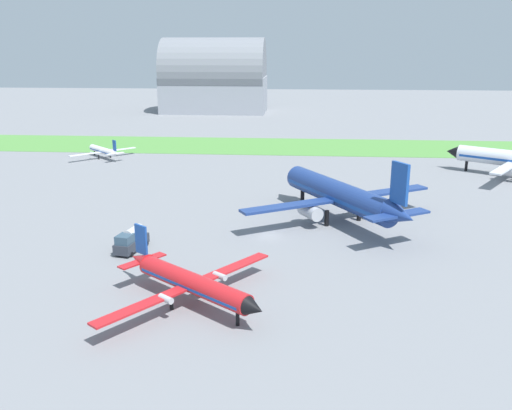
# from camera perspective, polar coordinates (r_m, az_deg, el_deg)

# --- Properties ---
(ground_plane) EXTENTS (600.00, 600.00, 0.00)m
(ground_plane) POSITION_cam_1_polar(r_m,az_deg,el_deg) (85.16, 1.31, -3.21)
(ground_plane) COLOR gray
(grass_taxiway_strip) EXTENTS (360.00, 28.00, 0.08)m
(grass_taxiway_strip) POSITION_cam_1_polar(r_m,az_deg,el_deg) (161.70, 2.92, 6.12)
(grass_taxiway_strip) COLOR #549342
(grass_taxiway_strip) RESTS_ON ground_plane
(airplane_taxiing_turboprop) EXTENTS (13.71, 14.21, 5.57)m
(airplane_taxiing_turboprop) POSITION_cam_1_polar(r_m,az_deg,el_deg) (149.28, -15.60, 5.48)
(airplane_taxiing_turboprop) COLOR white
(airplane_taxiing_turboprop) RESTS_ON ground_plane
(airplane_midfield_jet) EXTENTS (32.13, 32.13, 12.70)m
(airplane_midfield_jet) POSITION_cam_1_polar(r_m,az_deg,el_deg) (91.87, 8.73, 1.04)
(airplane_midfield_jet) COLOR navy
(airplane_midfield_jet) RESTS_ON ground_plane
(airplane_foreground_turboprop) EXTENTS (18.76, 21.14, 7.59)m
(airplane_foreground_turboprop) POSITION_cam_1_polar(r_m,az_deg,el_deg) (62.71, -6.86, -7.95)
(airplane_foreground_turboprop) COLOR red
(airplane_foreground_turboprop) RESTS_ON ground_plane
(fuel_truck_near_gate) EXTENTS (3.64, 6.85, 3.29)m
(fuel_truck_near_gate) POSITION_cam_1_polar(r_m,az_deg,el_deg) (80.54, -12.87, -3.60)
(fuel_truck_near_gate) COLOR #2D333D
(fuel_truck_near_gate) RESTS_ON ground_plane
(hangar_distant) EXTENTS (45.22, 27.91, 31.89)m
(hangar_distant) POSITION_cam_1_polar(r_m,az_deg,el_deg) (247.59, -4.36, 12.96)
(hangar_distant) COLOR #9399A3
(hangar_distant) RESTS_ON ground_plane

